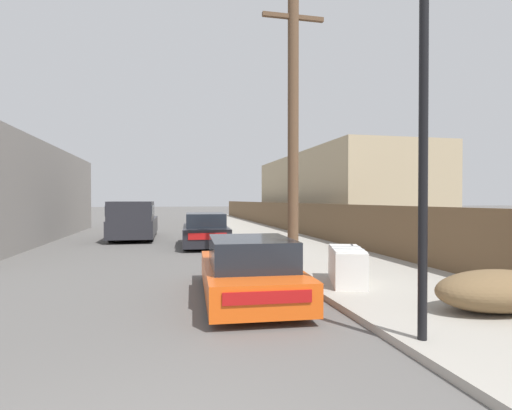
{
  "coord_description": "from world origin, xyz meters",
  "views": [
    {
      "loc": [
        0.25,
        -2.44,
        1.96
      ],
      "look_at": [
        2.71,
        8.67,
        1.81
      ],
      "focal_mm": 28.0,
      "sensor_mm": 36.0,
      "label": 1
    }
  ],
  "objects": [
    {
      "name": "pickup_truck",
      "position": [
        -1.4,
        17.95,
        0.93
      ],
      "size": [
        2.1,
        5.89,
        1.87
      ],
      "rotation": [
        0.0,
        0.0,
        3.13
      ],
      "color": "#232328",
      "rests_on": "ground"
    },
    {
      "name": "parked_sports_car_red",
      "position": [
        1.81,
        5.28,
        0.55
      ],
      "size": [
        1.98,
        4.28,
        1.23
      ],
      "rotation": [
        0.0,
        0.0,
        -0.06
      ],
      "color": "#E05114",
      "rests_on": "ground"
    },
    {
      "name": "wooden_fence",
      "position": [
        7.25,
        20.95,
        0.95
      ],
      "size": [
        0.08,
        45.56,
        1.65
      ],
      "primitive_type": "cube",
      "color": "brown",
      "rests_on": "sidewalk_curb"
    },
    {
      "name": "brush_pile",
      "position": [
        5.54,
        3.11,
        0.46
      ],
      "size": [
        2.16,
        1.22,
        0.68
      ],
      "color": "brown",
      "rests_on": "sidewalk_curb"
    },
    {
      "name": "car_parked_mid",
      "position": [
        1.78,
        14.42,
        0.65
      ],
      "size": [
        2.05,
        4.61,
        1.39
      ],
      "rotation": [
        0.0,
        0.0,
        -0.05
      ],
      "color": "black",
      "rests_on": "ground"
    },
    {
      "name": "sidewalk_curb",
      "position": [
        5.3,
        23.5,
        0.06
      ],
      "size": [
        4.2,
        63.0,
        0.12
      ],
      "primitive_type": "cube",
      "color": "#9E998E",
      "rests_on": "ground"
    },
    {
      "name": "street_lamp",
      "position": [
        3.51,
        2.18,
        3.06
      ],
      "size": [
        0.26,
        0.26,
        5.11
      ],
      "color": "black",
      "rests_on": "sidewalk_curb"
    },
    {
      "name": "utility_pole",
      "position": [
        3.73,
        8.43,
        4.12
      ],
      "size": [
        1.8,
        0.31,
        7.8
      ],
      "color": "brown",
      "rests_on": "sidewalk_curb"
    },
    {
      "name": "discarded_fridge",
      "position": [
        4.08,
        5.66,
        0.51
      ],
      "size": [
        1.11,
        1.72,
        0.81
      ],
      "rotation": [
        0.0,
        0.0,
        -0.31
      ],
      "color": "silver",
      "rests_on": "sidewalk_curb"
    },
    {
      "name": "building_right_house",
      "position": [
        11.25,
        22.89,
        2.46
      ],
      "size": [
        6.0,
        17.11,
        4.92
      ],
      "primitive_type": "cube",
      "color": "tan",
      "rests_on": "ground"
    }
  ]
}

